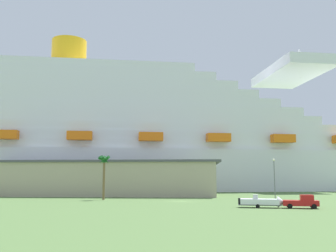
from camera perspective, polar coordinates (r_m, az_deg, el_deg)
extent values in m
plane|color=#4C6B38|center=(112.33, 1.19, -10.18)|extent=(600.00, 600.00, 0.00)
cube|color=white|center=(145.46, -3.28, -6.68)|extent=(201.22, 58.92, 14.64)
cube|color=white|center=(145.86, -3.25, -3.20)|extent=(177.24, 53.28, 3.10)
cube|color=white|center=(145.87, -4.80, -1.96)|extent=(170.59, 51.98, 3.10)
cube|color=white|center=(146.05, -6.34, -0.72)|extent=(162.30, 50.44, 3.10)
cube|color=white|center=(146.41, -7.88, 0.51)|extent=(152.20, 48.73, 3.10)
cube|color=white|center=(146.94, -9.40, 1.73)|extent=(146.49, 47.74, 3.10)
cube|color=white|center=(147.64, -10.92, 2.94)|extent=(137.60, 46.04, 3.10)
cube|color=white|center=(148.50, -12.42, 4.14)|extent=(129.18, 44.88, 3.10)
cube|color=white|center=(149.53, -13.91, 5.32)|extent=(121.85, 43.54, 3.10)
cube|color=white|center=(150.72, -15.38, 6.48)|extent=(113.89, 42.07, 3.10)
cube|color=white|center=(152.07, -16.83, 7.62)|extent=(106.33, 40.54, 3.10)
cube|color=white|center=(166.93, 17.84, 7.57)|extent=(24.32, 41.70, 4.00)
cylinder|color=yellow|center=(153.22, -14.50, 10.18)|extent=(14.40, 14.40, 11.07)
cylinder|color=silver|center=(169.70, 19.01, 8.77)|extent=(0.80, 0.80, 12.00)
cube|color=orange|center=(131.62, -23.08, -1.18)|extent=(8.32, 4.11, 2.80)
cube|color=orange|center=(127.47, -13.00, -1.41)|extent=(8.32, 4.11, 2.80)
cube|color=orange|center=(127.45, -2.58, -1.59)|extent=(8.32, 4.11, 2.80)
cube|color=orange|center=(131.56, 7.52, -1.72)|extent=(8.32, 4.11, 2.80)
cube|color=orange|center=(139.45, 16.73, -1.79)|extent=(8.32, 4.11, 2.80)
cube|color=#B7A88C|center=(110.76, -10.25, -7.81)|extent=(66.62, 28.27, 8.84)
cube|color=#4C4C51|center=(110.83, -10.19, -5.37)|extent=(69.28, 29.41, 0.60)
cube|color=red|center=(67.80, 19.10, -10.78)|extent=(5.91, 3.22, 0.90)
cube|color=red|center=(67.87, 19.93, -9.98)|extent=(2.38, 2.25, 0.90)
cube|color=#26333F|center=(67.97, 20.50, -10.02)|extent=(0.48, 1.66, 0.63)
cylinder|color=black|center=(69.07, 20.66, -11.02)|extent=(0.84, 0.45, 0.80)
cylinder|color=black|center=(67.10, 20.92, -11.12)|extent=(0.84, 0.45, 0.80)
cylinder|color=black|center=(68.63, 17.50, -11.18)|extent=(0.84, 0.45, 0.80)
cylinder|color=black|center=(66.65, 17.67, -11.29)|extent=(0.84, 0.45, 0.80)
cube|color=#595960|center=(67.37, 13.45, -11.33)|extent=(7.16, 3.46, 0.16)
cube|color=#595960|center=(67.57, 16.97, -11.20)|extent=(2.22, 0.63, 0.10)
cylinder|color=black|center=(68.45, 13.17, -11.40)|extent=(0.67, 0.36, 0.64)
cylinder|color=black|center=(66.30, 13.20, -11.53)|extent=(0.67, 0.36, 0.64)
cube|color=white|center=(67.34, 13.44, -10.88)|extent=(6.59, 3.53, 0.90)
cone|color=white|center=(67.50, 16.49, -10.77)|extent=(1.61, 2.17, 1.95)
cube|color=silver|center=(67.28, 12.88, -10.22)|extent=(1.01, 1.16, 0.70)
cube|color=black|center=(67.35, 10.55, -10.96)|extent=(0.46, 0.57, 1.10)
cylinder|color=brown|center=(89.00, -9.52, -7.92)|extent=(0.54, 0.54, 8.82)
cone|color=#195923|center=(89.01, -9.20, -5.02)|extent=(0.81, 2.70, 1.63)
cone|color=#195923|center=(89.31, -9.25, -5.03)|extent=(2.30, 2.34, 1.96)
cone|color=#195923|center=(89.48, -9.45, -5.03)|extent=(2.62, 1.00, 2.02)
cone|color=#195923|center=(89.44, -9.57, -5.03)|extent=(2.58, 2.09, 1.72)
cone|color=#195923|center=(89.16, -9.71, -5.02)|extent=(0.81, 2.57, 2.05)
cone|color=#195923|center=(88.89, -9.69, -5.01)|extent=(2.10, 2.52, 1.89)
cone|color=#195923|center=(88.69, -9.52, -5.01)|extent=(2.65, 0.96, 1.93)
cone|color=#195923|center=(88.78, -9.29, -5.01)|extent=(2.15, 2.35, 2.13)
sphere|color=#195923|center=(89.07, -9.46, -5.08)|extent=(1.10, 1.10, 1.10)
cylinder|color=slate|center=(91.23, 15.56, -7.77)|extent=(0.20, 0.20, 8.72)
sphere|color=#F9F2CC|center=(91.31, 15.46, -4.88)|extent=(0.56, 0.56, 0.56)
cube|color=#2D723F|center=(102.69, -11.97, -9.88)|extent=(4.43, 2.24, 0.70)
cube|color=#1E232D|center=(102.72, -12.07, -9.53)|extent=(2.55, 1.85, 0.55)
cylinder|color=black|center=(103.14, -11.07, -10.09)|extent=(0.68, 0.29, 0.66)
cylinder|color=black|center=(101.45, -11.35, -10.13)|extent=(0.68, 0.29, 0.66)
cylinder|color=black|center=(103.97, -12.58, -10.03)|extent=(0.68, 0.29, 0.66)
cylinder|color=black|center=(102.29, -12.89, -10.06)|extent=(0.68, 0.29, 0.66)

